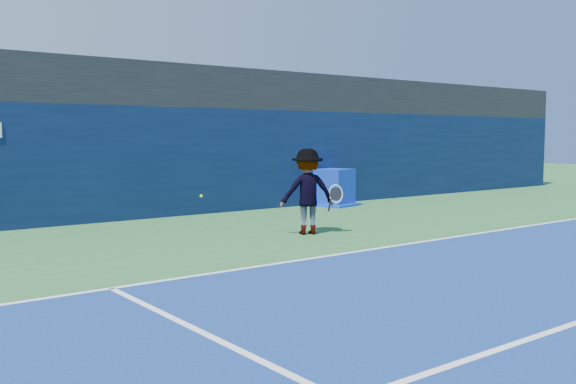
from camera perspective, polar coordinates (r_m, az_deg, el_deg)
name	(u,v)px	position (r m, az deg, el deg)	size (l,w,h in m)	color
ground	(496,279)	(10.54, 18.00, -7.37)	(80.00, 80.00, 0.00)	#2D6431
baseline	(361,251)	(12.45, 6.53, -5.23)	(24.00, 0.10, 0.01)	white
stadium_band	(160,88)	(19.34, -11.33, 9.02)	(36.00, 3.00, 1.20)	black
back_wall_assembly	(177,161)	(18.41, -9.86, 2.71)	(36.00, 1.03, 3.00)	#0A1839
equipment_cart	(334,189)	(20.41, 4.14, 0.27)	(1.48, 1.48, 1.17)	#0D2AB8
tennis_player	(308,192)	(14.45, 1.75, 0.04)	(1.48, 1.17, 1.93)	white
tennis_ball	(201,196)	(13.91, -7.72, -0.35)	(0.06, 0.06, 0.06)	yellow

